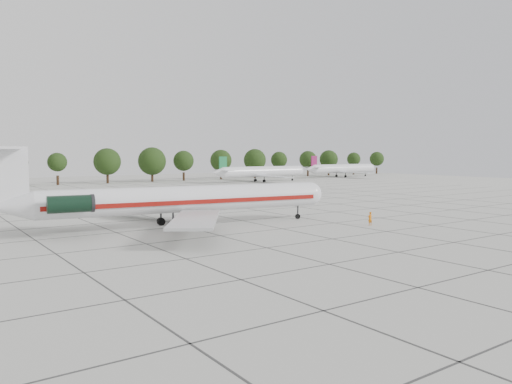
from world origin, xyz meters
TOP-DOWN VIEW (x-y plane):
  - ground at (0.00, 0.00)m, footprint 260.00×260.00m
  - apron_joints at (0.00, 15.00)m, footprint 170.00×170.00m
  - main_airliner at (-9.65, -0.18)m, footprint 38.44×30.05m
  - ground_crew at (10.07, -11.77)m, footprint 0.61×0.42m
  - bg_airliner_d at (50.81, 66.21)m, footprint 28.24×27.20m
  - bg_airliner_e at (90.10, 72.77)m, footprint 28.24×27.20m
  - tree_line at (-11.68, 85.00)m, footprint 249.86×8.44m

SIDE VIEW (x-z plane):
  - ground at x=0.00m, z-range 0.00..0.00m
  - apron_joints at x=0.00m, z-range 0.00..0.02m
  - ground_crew at x=10.07m, z-range 0.00..1.58m
  - bg_airliner_d at x=50.81m, z-range -0.79..6.61m
  - bg_airliner_e at x=90.10m, z-range -0.79..6.61m
  - main_airliner at x=-9.65m, z-range -1.33..7.73m
  - tree_line at x=-11.68m, z-range 0.87..11.09m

